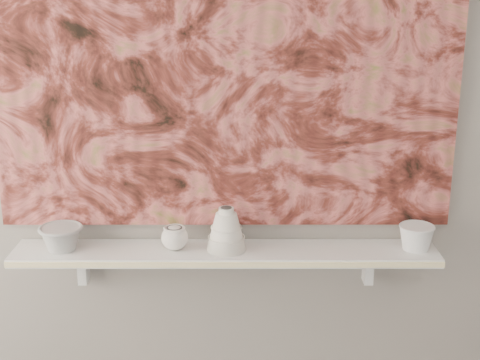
{
  "coord_description": "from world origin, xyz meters",
  "views": [
    {
      "loc": [
        0.05,
        -0.54,
        1.79
      ],
      "look_at": [
        0.05,
        1.49,
        1.17
      ],
      "focal_mm": 50.0,
      "sensor_mm": 36.0,
      "label": 1
    }
  ],
  "objects_px": {
    "bowl_white": "(416,237)",
    "cup_cream": "(175,238)",
    "shelf": "(225,253)",
    "painting": "(224,60)",
    "bowl_grey": "(61,237)",
    "bell_vessel": "(226,229)"
  },
  "relations": [
    {
      "from": "bowl_white",
      "to": "cup_cream",
      "type": "bearing_deg",
      "value": 180.0
    },
    {
      "from": "shelf",
      "to": "painting",
      "type": "distance_m",
      "value": 0.63
    },
    {
      "from": "shelf",
      "to": "bowl_grey",
      "type": "bearing_deg",
      "value": 180.0
    },
    {
      "from": "shelf",
      "to": "bell_vessel",
      "type": "distance_m",
      "value": 0.09
    },
    {
      "from": "shelf",
      "to": "painting",
      "type": "xyz_separation_m",
      "value": [
        0.0,
        0.08,
        0.62
      ]
    },
    {
      "from": "cup_cream",
      "to": "bell_vessel",
      "type": "relative_size",
      "value": 0.61
    },
    {
      "from": "cup_cream",
      "to": "bell_vessel",
      "type": "xyz_separation_m",
      "value": [
        0.17,
        0.0,
        0.03
      ]
    },
    {
      "from": "painting",
      "to": "bell_vessel",
      "type": "bearing_deg",
      "value": -86.81
    },
    {
      "from": "painting",
      "to": "bell_vessel",
      "type": "height_order",
      "value": "painting"
    },
    {
      "from": "shelf",
      "to": "bell_vessel",
      "type": "relative_size",
      "value": 9.62
    },
    {
      "from": "bowl_white",
      "to": "bowl_grey",
      "type": "bearing_deg",
      "value": 180.0
    },
    {
      "from": "bowl_grey",
      "to": "bowl_white",
      "type": "xyz_separation_m",
      "value": [
        1.17,
        0.0,
        0.0
      ]
    },
    {
      "from": "bell_vessel",
      "to": "bowl_white",
      "type": "height_order",
      "value": "bell_vessel"
    },
    {
      "from": "bell_vessel",
      "to": "bowl_white",
      "type": "relative_size",
      "value": 1.24
    },
    {
      "from": "bowl_grey",
      "to": "cup_cream",
      "type": "bearing_deg",
      "value": 0.0
    },
    {
      "from": "painting",
      "to": "bowl_grey",
      "type": "xyz_separation_m",
      "value": [
        -0.54,
        -0.08,
        -0.57
      ]
    },
    {
      "from": "painting",
      "to": "bowl_white",
      "type": "bearing_deg",
      "value": -7.3
    },
    {
      "from": "bell_vessel",
      "to": "shelf",
      "type": "bearing_deg",
      "value": 180.0
    },
    {
      "from": "shelf",
      "to": "cup_cream",
      "type": "relative_size",
      "value": 15.75
    },
    {
      "from": "bell_vessel",
      "to": "cup_cream",
      "type": "bearing_deg",
      "value": 180.0
    },
    {
      "from": "cup_cream",
      "to": "bowl_grey",
      "type": "bearing_deg",
      "value": 180.0
    },
    {
      "from": "shelf",
      "to": "painting",
      "type": "bearing_deg",
      "value": 90.0
    }
  ]
}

